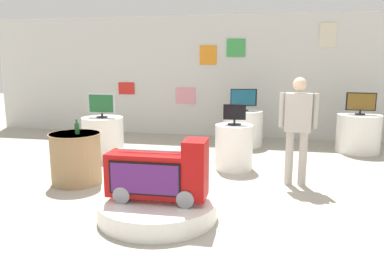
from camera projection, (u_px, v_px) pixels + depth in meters
The scene contains 15 objects.
ground_plane at pixel (197, 205), 5.21m from camera, with size 30.00×30.00×0.00m, color #A8A091.
back_wall_display at pixel (237, 77), 9.63m from camera, with size 12.95×0.13×2.95m.
main_display_pedestal at pixel (158, 209), 4.78m from camera, with size 1.43×1.43×0.22m, color white.
novelty_firetruck_tv at pixel (159, 175), 4.69m from camera, with size 1.20×0.44×0.76m.
display_pedestal_left_rear at pixel (243, 128), 8.78m from camera, with size 0.87×0.87×0.78m, color white.
tv_on_left_rear at pixel (244, 99), 8.65m from camera, with size 0.57×0.22×0.48m.
display_pedestal_center_rear at pixel (234, 147), 6.88m from camera, with size 0.66×0.66×0.78m, color white.
tv_on_center_rear at pixel (234, 115), 6.77m from camera, with size 0.38×0.23×0.35m.
display_pedestal_right_rear at pixel (103, 137), 7.76m from camera, with size 0.80×0.80×0.78m, color white.
tv_on_right_rear at pixel (101, 105), 7.63m from camera, with size 0.54×0.22×0.46m.
display_pedestal_far_right at pixel (358, 133), 8.16m from camera, with size 0.87×0.87×0.78m, color white.
tv_on_far_right at pixel (361, 103), 8.03m from camera, with size 0.58×0.20×0.45m.
side_table_round at pixel (76, 158), 6.09m from camera, with size 0.79×0.79×0.79m.
bottle_on_side_table at pixel (77, 128), 5.94m from camera, with size 0.07×0.07×0.22m.
shopper_browsing_near_truck at pixel (298, 123), 5.88m from camera, with size 0.56×0.23×1.63m.
Camera 1 is at (0.97, -4.85, 1.89)m, focal length 37.03 mm.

